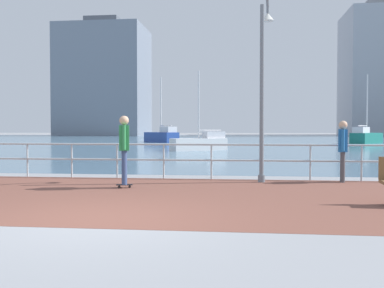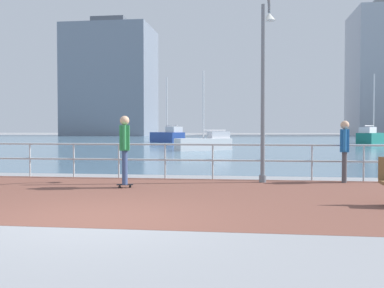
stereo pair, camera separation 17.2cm
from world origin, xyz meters
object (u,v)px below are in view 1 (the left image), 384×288
object	(u,v)px
sailboat_blue	(200,143)
lamppost	(264,73)
sailboat_navy	(366,137)
sailboat_white	(162,136)
bystander	(343,146)
skateboarder	(124,144)

from	to	relation	value
sailboat_blue	lamppost	bearing A→B (deg)	-79.05
sailboat_blue	sailboat_navy	xyz separation A→B (m)	(15.07, 16.31, 0.15)
lamppost	sailboat_blue	world-z (taller)	lamppost
sailboat_blue	sailboat_navy	world-z (taller)	sailboat_navy
sailboat_white	sailboat_navy	size ratio (longest dim) A/B	1.03
sailboat_blue	sailboat_white	bearing A→B (deg)	108.18
lamppost	bystander	xyz separation A→B (m)	(2.15, 0.10, -2.00)
lamppost	sailboat_white	bearing A→B (deg)	104.67
bystander	sailboat_navy	distance (m)	35.05
bystander	sailboat_white	distance (m)	37.22
sailboat_blue	sailboat_white	size ratio (longest dim) A/B	0.76
lamppost	skateboarder	size ratio (longest dim) A/B	3.03
skateboarder	sailboat_blue	world-z (taller)	sailboat_blue
skateboarder	sailboat_navy	bearing A→B (deg)	66.93
lamppost	sailboat_navy	bearing A→B (deg)	70.95
lamppost	sailboat_white	distance (m)	36.78
lamppost	sailboat_blue	bearing A→B (deg)	100.95
lamppost	bystander	bearing A→B (deg)	2.58
sailboat_white	sailboat_navy	world-z (taller)	sailboat_white
sailboat_white	sailboat_navy	distance (m)	21.05
bystander	sailboat_navy	world-z (taller)	sailboat_navy
bystander	sailboat_blue	xyz separation A→B (m)	(-5.53, 17.42, -0.48)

